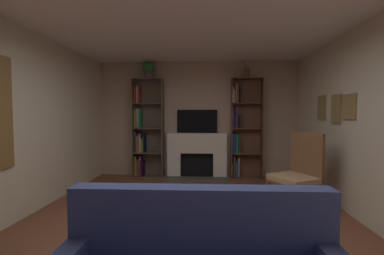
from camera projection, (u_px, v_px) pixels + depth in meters
ground_plane at (185, 240)px, 3.06m from camera, size 7.74×7.74×0.00m
wall_back_accent at (197, 119)px, 6.23m from camera, size 4.78×0.06×2.70m
ceiling at (185, 1)px, 2.92m from camera, size 4.78×6.57×0.06m
fireplace at (197, 154)px, 6.13m from camera, size 1.48×0.52×1.03m
tv at (197, 121)px, 6.17m from camera, size 0.94×0.06×0.54m
bookshelf_left at (145, 132)px, 6.18m from camera, size 0.71×0.33×2.29m
bookshelf_right at (242, 129)px, 6.04m from camera, size 0.71×0.30×2.29m
potted_plant at (148, 70)px, 6.06m from camera, size 0.27×0.27×0.38m
vase_with_flowers at (247, 71)px, 5.93m from camera, size 0.11×0.11×0.39m
armchair at (299, 171)px, 4.13m from camera, size 0.82×0.83×1.18m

